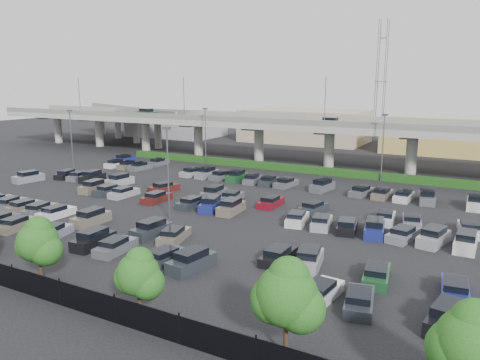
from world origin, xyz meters
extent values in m
plane|color=black|center=(0.00, 0.00, 0.00)|extent=(280.00, 280.00, 0.00)
cube|color=gray|center=(0.00, 32.00, 7.25)|extent=(150.00, 13.00, 1.10)
cube|color=slate|center=(0.00, 25.75, 8.30)|extent=(150.00, 0.50, 1.00)
cube|color=slate|center=(0.00, 38.25, 8.30)|extent=(150.00, 0.50, 1.00)
cylinder|color=gray|center=(-65.00, 32.00, 3.35)|extent=(1.80, 1.80, 6.70)
cube|color=slate|center=(-65.00, 32.00, 6.50)|extent=(2.60, 9.75, 0.50)
cylinder|color=gray|center=(-51.00, 32.00, 3.35)|extent=(1.80, 1.80, 6.70)
cube|color=slate|center=(-51.00, 32.00, 6.50)|extent=(2.60, 9.75, 0.50)
cylinder|color=gray|center=(-37.00, 32.00, 3.35)|extent=(1.80, 1.80, 6.70)
cube|color=slate|center=(-37.00, 32.00, 6.50)|extent=(2.60, 9.75, 0.50)
cylinder|color=gray|center=(-23.00, 32.00, 3.35)|extent=(1.80, 1.80, 6.70)
cube|color=slate|center=(-23.00, 32.00, 6.50)|extent=(2.60, 9.75, 0.50)
cylinder|color=gray|center=(-9.00, 32.00, 3.35)|extent=(1.80, 1.80, 6.70)
cube|color=slate|center=(-9.00, 32.00, 6.50)|extent=(2.60, 9.75, 0.50)
cylinder|color=gray|center=(5.00, 32.00, 3.35)|extent=(1.80, 1.80, 6.70)
cube|color=slate|center=(5.00, 32.00, 6.50)|extent=(2.60, 9.75, 0.50)
cylinder|color=gray|center=(19.00, 32.00, 3.35)|extent=(1.80, 1.80, 6.70)
cube|color=slate|center=(19.00, 32.00, 6.50)|extent=(2.60, 9.75, 0.50)
cube|color=#1C5028|center=(-34.00, 29.00, 8.32)|extent=(4.40, 1.82, 1.05)
cube|color=black|center=(-34.00, 29.00, 9.14)|extent=(2.60, 1.60, 0.65)
cube|color=#6C6255|center=(6.00, 29.00, 8.21)|extent=(4.40, 1.82, 0.82)
cube|color=black|center=(6.00, 29.00, 8.84)|extent=(2.30, 1.60, 0.50)
cylinder|color=#56555B|center=(-50.00, 25.90, 11.80)|extent=(0.14, 0.14, 8.00)
cylinder|color=#56555B|center=(-22.00, 25.90, 11.80)|extent=(0.14, 0.14, 8.00)
cylinder|color=#56555B|center=(6.00, 25.90, 11.80)|extent=(0.14, 0.14, 8.00)
cube|color=gray|center=(-52.00, 43.00, 7.25)|extent=(50.93, 30.13, 1.10)
cube|color=slate|center=(-52.00, 43.00, 8.30)|extent=(47.34, 22.43, 1.00)
cylinder|color=gray|center=(-69.22, 51.03, 3.35)|extent=(1.60, 1.60, 6.70)
cylinder|color=gray|center=(-58.34, 45.96, 3.35)|extent=(1.60, 1.60, 6.70)
cylinder|color=gray|center=(-47.47, 40.89, 3.35)|extent=(1.60, 1.60, 6.70)
cylinder|color=gray|center=(-36.59, 35.82, 3.35)|extent=(1.60, 1.60, 6.70)
cube|color=#153F12|center=(0.00, 25.00, 0.55)|extent=(66.00, 1.60, 1.10)
cube|color=black|center=(0.00, -28.00, 0.90)|extent=(70.00, 0.06, 1.80)
cylinder|color=black|center=(1.00, -28.00, 1.00)|extent=(0.10, 0.10, 2.00)
cylinder|color=black|center=(6.00, -28.00, 1.00)|extent=(0.10, 0.10, 2.00)
cylinder|color=black|center=(11.00, -28.00, 1.00)|extent=(0.10, 0.10, 2.00)
cylinder|color=black|center=(16.00, -28.00, 1.00)|extent=(0.10, 0.10, 2.00)
cylinder|color=black|center=(21.00, -28.00, 1.00)|extent=(0.10, 0.10, 2.00)
cylinder|color=#332316|center=(2.00, -26.39, 0.99)|extent=(0.26, 0.26, 1.97)
sphere|color=#1E4913|center=(2.00, -26.39, 3.39)|extent=(3.07, 3.07, 3.07)
sphere|color=#1E4913|center=(2.71, -26.29, 2.85)|extent=(2.41, 2.41, 2.41)
sphere|color=#1E4913|center=(1.40, -26.47, 3.07)|extent=(2.41, 2.41, 2.41)
sphere|color=#1E4913|center=(2.04, -26.27, 4.27)|extent=(2.08, 2.08, 2.08)
cylinder|color=#332316|center=(12.00, -26.82, 0.90)|extent=(0.26, 0.26, 1.80)
sphere|color=#1E4913|center=(12.00, -26.82, 3.09)|extent=(2.79, 2.79, 2.79)
sphere|color=#1E4913|center=(12.65, -26.72, 2.59)|extent=(2.19, 2.19, 2.19)
sphere|color=#1E4913|center=(11.45, -26.90, 2.79)|extent=(2.19, 2.19, 2.19)
sphere|color=#1E4913|center=(12.04, -26.70, 3.89)|extent=(1.89, 1.89, 1.89)
cylinder|color=#332316|center=(22.00, -26.38, 1.10)|extent=(0.26, 0.26, 2.21)
sphere|color=#1E4913|center=(22.00, -26.38, 3.80)|extent=(3.43, 3.43, 3.43)
sphere|color=#1E4913|center=(22.80, -26.28, 3.19)|extent=(2.70, 2.70, 2.70)
sphere|color=#1E4913|center=(21.33, -26.46, 3.43)|extent=(2.70, 2.70, 2.70)
sphere|color=#1E4913|center=(22.04, -26.26, 4.78)|extent=(2.33, 2.33, 2.33)
sphere|color=#1E4913|center=(31.00, -26.67, 3.68)|extent=(3.32, 3.32, 3.32)
sphere|color=#1E4913|center=(30.35, -26.75, 3.32)|extent=(2.61, 2.61, 2.61)
sphere|color=#1E4913|center=(31.04, -26.55, 4.63)|extent=(2.25, 2.25, 2.25)
cube|color=#282F34|center=(-14.50, -18.50, 0.41)|extent=(2.18, 4.54, 0.82)
cube|color=#6C6255|center=(-11.75, -18.50, 0.41)|extent=(2.52, 4.64, 0.82)
cube|color=black|center=(-11.75, -18.70, 1.04)|extent=(1.96, 2.53, 0.50)
cube|color=gray|center=(-6.25, -18.50, 0.41)|extent=(2.84, 4.71, 0.82)
cube|color=black|center=(-6.25, -18.69, 1.04)|extent=(2.12, 2.62, 0.50)
cube|color=black|center=(-0.75, -18.50, 0.53)|extent=(2.10, 4.51, 1.05)
cube|color=black|center=(-0.75, -18.50, 1.34)|extent=(1.77, 2.70, 0.65)
cube|color=#57595E|center=(2.00, -18.50, 0.41)|extent=(2.23, 4.55, 0.82)
cube|color=black|center=(2.00, -18.70, 1.04)|extent=(1.81, 2.44, 0.50)
cube|color=#282F34|center=(7.50, -18.50, 0.41)|extent=(2.45, 4.62, 0.82)
cube|color=black|center=(7.50, -18.70, 1.04)|extent=(1.93, 2.51, 0.50)
cube|color=#282F34|center=(10.25, -18.50, 0.53)|extent=(2.40, 4.61, 1.05)
cube|color=black|center=(10.25, -18.50, 1.34)|extent=(1.94, 2.79, 0.65)
cube|color=white|center=(21.25, -18.50, 0.41)|extent=(2.25, 4.56, 0.82)
cube|color=black|center=(21.25, -18.70, 1.04)|extent=(1.82, 2.45, 0.50)
cube|color=#282F34|center=(24.00, -18.50, 0.41)|extent=(2.63, 4.67, 0.82)
cube|color=black|center=(24.00, -18.70, 1.04)|extent=(2.01, 2.56, 0.50)
cube|color=black|center=(29.50, -18.50, 0.53)|extent=(2.50, 4.63, 1.05)
cube|color=black|center=(29.50, -18.50, 1.34)|extent=(1.99, 2.82, 0.65)
cube|color=#57595E|center=(-20.00, -13.50, 0.41)|extent=(2.77, 4.70, 0.82)
cube|color=black|center=(-20.00, -13.69, 1.04)|extent=(2.08, 2.60, 0.50)
cube|color=#6C6255|center=(-17.25, -13.50, 0.41)|extent=(2.11, 4.51, 0.82)
cube|color=black|center=(-17.25, -13.70, 1.04)|extent=(1.75, 2.40, 0.50)
cube|color=#57595E|center=(-14.50, -13.50, 0.41)|extent=(2.66, 4.68, 0.82)
cube|color=black|center=(-14.50, -13.70, 1.04)|extent=(2.03, 2.57, 0.50)
cube|color=white|center=(-11.75, -13.50, 0.41)|extent=(1.85, 4.41, 0.82)
cube|color=black|center=(-11.75, -13.70, 1.04)|extent=(1.62, 2.31, 0.50)
cube|color=#6C6255|center=(-6.25, -13.50, 0.53)|extent=(1.93, 4.44, 1.05)
cube|color=black|center=(-6.25, -13.50, 1.34)|extent=(1.66, 2.64, 0.65)
cube|color=#282F34|center=(2.00, -13.50, 0.53)|extent=(2.20, 4.54, 1.05)
cube|color=black|center=(2.00, -13.50, 1.34)|extent=(1.82, 2.73, 0.65)
cube|color=#6C6255|center=(4.75, -13.50, 0.41)|extent=(2.78, 4.70, 0.82)
cube|color=black|center=(4.75, -13.69, 1.04)|extent=(2.08, 2.61, 0.50)
cube|color=black|center=(15.75, -13.50, 0.41)|extent=(1.84, 4.41, 0.82)
cube|color=black|center=(15.75, -13.70, 1.04)|extent=(1.61, 2.31, 0.50)
cube|color=#A0A1A5|center=(18.50, -13.50, 0.53)|extent=(2.61, 4.66, 1.05)
cube|color=black|center=(18.50, -13.50, 1.34)|extent=(2.06, 2.85, 0.65)
cube|color=#1C5028|center=(24.00, -13.50, 0.41)|extent=(2.43, 4.62, 0.82)
cube|color=black|center=(24.00, -13.70, 1.04)|extent=(1.92, 2.51, 0.50)
cube|color=navy|center=(29.50, -13.50, 0.41)|extent=(2.29, 4.57, 0.82)
cube|color=black|center=(29.50, -13.70, 1.04)|extent=(1.84, 2.46, 0.50)
cube|color=gray|center=(-31.00, -2.50, 0.53)|extent=(2.43, 4.62, 1.05)
cube|color=black|center=(-31.00, -2.50, 1.34)|extent=(1.96, 2.80, 0.65)
cube|color=#6C6255|center=(-17.25, -2.50, 0.53)|extent=(2.19, 4.54, 1.05)
cube|color=black|center=(-17.25, -2.50, 1.34)|extent=(1.82, 2.73, 0.65)
cube|color=#282F34|center=(-14.50, -2.50, 0.41)|extent=(1.88, 4.42, 0.82)
cube|color=black|center=(-14.50, -2.70, 1.04)|extent=(1.63, 2.32, 0.50)
cube|color=#A0A1A5|center=(-11.75, -2.50, 0.41)|extent=(1.89, 4.43, 0.82)
cube|color=black|center=(-11.75, -2.70, 1.04)|extent=(1.64, 2.32, 0.50)
cube|color=#531A16|center=(-6.25, -2.50, 0.41)|extent=(1.82, 4.40, 0.82)
cube|color=black|center=(-6.25, -2.70, 1.04)|extent=(1.60, 2.30, 0.50)
cube|color=#282F34|center=(-0.75, -2.50, 0.41)|extent=(2.05, 4.49, 0.82)
cube|color=black|center=(-0.75, -2.70, 1.04)|extent=(1.72, 2.38, 0.50)
cube|color=navy|center=(2.00, -2.50, 0.53)|extent=(2.80, 4.70, 1.05)
cube|color=black|center=(2.00, -2.50, 1.34)|extent=(2.17, 2.90, 0.65)
cube|color=#6C6255|center=(4.75, -2.50, 0.53)|extent=(2.12, 4.51, 1.05)
cube|color=black|center=(4.75, -2.50, 1.34)|extent=(1.78, 2.70, 0.65)
cube|color=white|center=(13.00, -2.50, 0.41)|extent=(2.56, 4.65, 0.82)
cube|color=black|center=(13.00, -2.70, 1.04)|extent=(1.98, 2.54, 0.50)
cube|color=#A0A1A5|center=(15.75, -2.50, 0.41)|extent=(2.66, 4.67, 0.82)
cube|color=black|center=(15.75, -2.70, 1.04)|extent=(2.03, 2.57, 0.50)
cube|color=black|center=(18.50, -2.50, 0.41)|extent=(2.58, 4.66, 0.82)
cube|color=black|center=(18.50, -2.70, 1.04)|extent=(1.99, 2.55, 0.50)
cube|color=navy|center=(21.25, -2.50, 0.53)|extent=(2.57, 4.65, 1.05)
cube|color=black|center=(21.25, -2.50, 1.34)|extent=(2.04, 2.84, 0.65)
cube|color=gray|center=(24.00, -2.50, 0.41)|extent=(2.75, 4.69, 0.82)
cube|color=black|center=(24.00, -2.70, 1.04)|extent=(2.07, 2.60, 0.50)
cube|color=#A0A1A5|center=(26.75, -2.50, 0.53)|extent=(2.70, 4.68, 1.05)
cube|color=black|center=(26.75, -2.50, 1.34)|extent=(2.11, 2.88, 0.65)
cube|color=white|center=(29.50, -2.50, 0.53)|extent=(1.88, 4.43, 1.05)
cube|color=black|center=(29.50, -2.50, 1.34)|extent=(1.64, 2.62, 0.65)
cube|color=black|center=(-28.25, 2.50, 0.41)|extent=(2.61, 4.66, 0.82)
cube|color=black|center=(-28.25, 2.30, 1.04)|extent=(2.00, 2.56, 0.50)
cube|color=#57595E|center=(-25.50, 2.50, 0.41)|extent=(2.51, 4.64, 0.82)
cube|color=black|center=(-25.50, 2.30, 1.04)|extent=(1.95, 2.53, 0.50)
cube|color=black|center=(-22.75, 2.50, 0.53)|extent=(2.42, 4.61, 1.05)
cube|color=black|center=(-22.75, 2.50, 1.34)|extent=(1.95, 2.80, 0.65)
cube|color=#A0A1A5|center=(-17.25, 2.50, 0.53)|extent=(2.25, 4.56, 1.05)
cube|color=black|center=(-17.25, 2.50, 1.34)|extent=(1.85, 2.75, 0.65)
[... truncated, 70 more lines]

